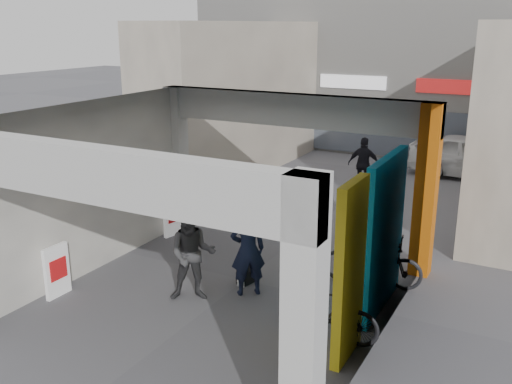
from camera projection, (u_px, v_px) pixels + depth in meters
The scene contains 20 objects.
ground at pixel (244, 280), 11.40m from camera, with size 90.00×90.00×0.00m, color #57575C.
arcade_canopy at pixel (248, 182), 9.81m from camera, with size 6.40×6.45×6.40m.
far_building at pixel (421, 49), 22.09m from camera, with size 18.00×4.08×8.00m.
plaza_bldg_left at pixel (237, 99), 19.07m from camera, with size 2.00×9.00×5.00m, color beige.
bollard_left at pixel (236, 213), 14.14m from camera, with size 0.09×0.09×0.84m, color gray.
bollard_center at pixel (296, 224), 13.28m from camera, with size 0.09×0.09×0.89m, color gray.
bollard_right at pixel (358, 233), 12.77m from camera, with size 0.09×0.09×0.85m, color gray.
advert_board_near at pixel (57, 271), 10.61m from camera, with size 0.11×0.55×1.00m.
advert_board_far at pixel (173, 215), 13.68m from camera, with size 0.20×0.55×1.00m.
cafe_set at pixel (295, 195), 16.00m from camera, with size 1.42×1.15×0.86m.
produce_stand at pixel (263, 188), 16.76m from camera, with size 1.10×0.60×0.72m.
crate_stack at pixel (373, 177), 17.92m from camera, with size 0.45×0.35×0.56m.
border_collie at pixel (244, 272), 11.14m from camera, with size 0.24×0.47×0.65m.
man_with_dog at pixel (248, 250), 10.58m from camera, with size 0.65×0.43×1.79m, color black.
man_back_turned at pixel (192, 254), 10.38m from camera, with size 0.86×0.67×1.78m, color #363638.
man_elderly at pixel (356, 245), 11.14m from camera, with size 0.75×0.49×1.54m, color #5771A9.
man_crates at pixel (364, 164), 17.30m from camera, with size 0.97×0.40×1.65m, color black.
bicycle_front at pixel (373, 261), 11.05m from camera, with size 0.67×1.92×1.01m, color black.
bicycle_rear at pixel (329, 312), 9.12m from camera, with size 0.47×1.65×0.99m, color black.
white_van at pixel (476, 157), 18.69m from camera, with size 1.71×4.26×1.45m, color silver.
Camera 1 is at (5.14, -9.08, 4.92)m, focal length 40.00 mm.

